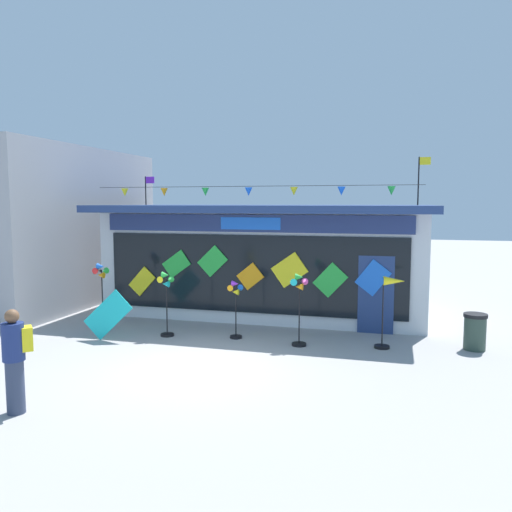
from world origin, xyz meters
The scene contains 11 objects.
ground_plane centered at (0.00, 0.00, 0.00)m, with size 80.00×80.00×0.00m, color #9E9B99.
kite_shop_building centered at (0.07, 6.20, 1.66)m, with size 9.63×5.65×4.66m.
wind_spinner_far_left centered at (-3.54, 2.24, 1.20)m, with size 0.39×0.31×1.78m.
wind_spinner_left centered at (-1.64, 2.11, 1.04)m, with size 0.39×0.34×1.64m.
wind_spinner_center_left centered at (0.09, 2.38, 0.92)m, with size 0.36×0.30×1.45m.
wind_spinner_center_right centered at (1.72, 2.13, 1.10)m, with size 0.39×0.34×1.71m.
wind_spinner_right centered at (3.76, 2.46, 1.16)m, with size 0.66×0.35×1.68m.
person_near_camera centered at (-1.90, -2.84, 0.89)m, with size 0.46×0.46×1.68m.
trash_bin centered at (5.64, 2.89, 0.42)m, with size 0.52×0.52×0.83m.
display_kite_on_ground centered at (-2.88, 1.44, 0.62)m, with size 0.63×0.03×1.14m, color #19B7BC.
neighbour_building centered at (-8.87, 5.29, 2.55)m, with size 6.70×7.84×5.10m, color #99999E.
Camera 1 is at (3.84, -9.40, 3.33)m, focal length 35.87 mm.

